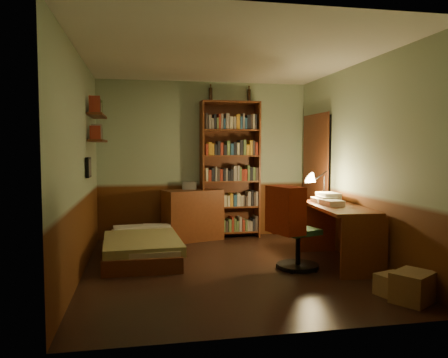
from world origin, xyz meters
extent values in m
cube|color=black|center=(0.00, 0.00, -0.01)|extent=(3.50, 4.00, 0.02)
cube|color=silver|center=(0.00, 0.00, 2.61)|extent=(3.50, 4.00, 0.02)
cube|color=#92A787|center=(0.00, 2.01, 1.30)|extent=(3.50, 0.02, 2.60)
cube|color=#92A787|center=(-1.76, 0.00, 1.30)|extent=(0.02, 4.00, 2.60)
cube|color=#92A787|center=(1.76, 0.00, 1.30)|extent=(0.02, 4.00, 2.60)
cube|color=#92A787|center=(0.00, -2.01, 1.30)|extent=(3.50, 0.02, 2.60)
cube|color=black|center=(1.72, 1.30, 1.00)|extent=(0.06, 0.90, 2.00)
cube|color=#4B2311|center=(1.69, 1.30, 1.00)|extent=(0.02, 0.98, 2.08)
cube|color=olive|center=(-1.05, 0.73, 0.26)|extent=(0.94, 1.75, 0.52)
cube|color=#592912|center=(-0.23, 1.76, 0.41)|extent=(1.02, 0.71, 0.82)
cube|color=#B2B2B7|center=(-0.27, 1.89, 0.89)|extent=(0.25, 0.20, 0.13)
cube|color=#592912|center=(0.41, 1.85, 1.13)|extent=(0.98, 0.34, 2.27)
cylinder|color=black|center=(0.10, 1.96, 2.38)|extent=(0.06, 0.06, 0.23)
cylinder|color=black|center=(0.76, 1.96, 2.38)|extent=(0.07, 0.07, 0.22)
cube|color=#592912|center=(1.44, -0.06, 0.38)|extent=(0.69, 1.45, 0.76)
cube|color=silver|center=(1.48, 0.34, 0.82)|extent=(0.25, 0.33, 0.13)
cone|color=black|center=(1.52, 0.56, 1.05)|extent=(0.22, 0.22, 0.58)
cube|color=#285635|center=(0.85, -0.19, 0.55)|extent=(0.68, 0.64, 1.11)
cube|color=#9F2A13|center=(0.58, 0.06, 1.39)|extent=(0.33, 0.52, 0.57)
cube|color=#592912|center=(-1.64, 1.10, 1.60)|extent=(0.20, 0.90, 0.03)
cube|color=#592912|center=(-1.64, 1.10, 1.95)|extent=(0.20, 0.90, 0.03)
cube|color=black|center=(-1.72, 0.60, 1.25)|extent=(0.04, 0.32, 0.26)
cube|color=olive|center=(1.53, -1.53, 0.15)|extent=(0.50, 0.48, 0.30)
cube|color=olive|center=(1.45, -1.31, 0.11)|extent=(0.37, 0.33, 0.22)
camera|label=1|loc=(-1.06, -5.26, 1.49)|focal=35.00mm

